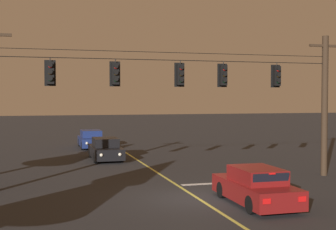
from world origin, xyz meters
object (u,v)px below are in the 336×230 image
object	(u,v)px
traffic_light_left_inner	(115,74)
traffic_light_right_inner	(223,75)
car_oncoming_lead	(106,149)
car_waiting_near_lane	(256,187)
traffic_light_leftmost	(50,73)
traffic_light_centre	(180,75)
traffic_light_rightmost	(277,76)
car_oncoming_trailing	(91,139)

from	to	relation	value
traffic_light_left_inner	traffic_light_right_inner	world-z (taller)	same
traffic_light_right_inner	car_oncoming_lead	world-z (taller)	traffic_light_right_inner
traffic_light_left_inner	car_waiting_near_lane	bearing A→B (deg)	-47.97
traffic_light_leftmost	traffic_light_centre	size ratio (longest dim) A/B	1.00
traffic_light_left_inner	traffic_light_centre	bearing A→B (deg)	0.00
traffic_light_leftmost	traffic_light_rightmost	world-z (taller)	same
traffic_light_left_inner	traffic_light_centre	distance (m)	3.02
traffic_light_right_inner	car_oncoming_trailing	size ratio (longest dim) A/B	0.28
traffic_light_leftmost	car_oncoming_lead	distance (m)	10.72
traffic_light_right_inner	car_oncoming_trailing	bearing A→B (deg)	105.19
traffic_light_leftmost	traffic_light_rightmost	xyz separation A→B (m)	(10.81, 0.00, 0.00)
traffic_light_leftmost	car_waiting_near_lane	world-z (taller)	traffic_light_leftmost
traffic_light_right_inner	car_oncoming_trailing	distance (m)	17.70
car_oncoming_lead	car_waiting_near_lane	bearing A→B (deg)	-75.37
traffic_light_centre	car_oncoming_lead	size ratio (longest dim) A/B	0.28
traffic_light_centre	traffic_light_leftmost	bearing A→B (deg)	180.00
traffic_light_leftmost	traffic_light_left_inner	size ratio (longest dim) A/B	1.00
traffic_light_right_inner	car_waiting_near_lane	distance (m)	6.65
traffic_light_left_inner	car_oncoming_lead	world-z (taller)	traffic_light_left_inner
traffic_light_left_inner	car_oncoming_trailing	distance (m)	17.13
traffic_light_rightmost	car_oncoming_trailing	world-z (taller)	traffic_light_rightmost
traffic_light_left_inner	car_oncoming_trailing	xyz separation A→B (m)	(0.67, 16.54, -4.39)
traffic_light_leftmost	traffic_light_right_inner	distance (m)	7.98
traffic_light_leftmost	car_waiting_near_lane	bearing A→B (deg)	-34.18
traffic_light_left_inner	traffic_light_centre	size ratio (longest dim) A/B	1.00
traffic_light_centre	car_oncoming_trailing	size ratio (longest dim) A/B	0.28
traffic_light_rightmost	car_oncoming_trailing	distance (m)	18.62
traffic_light_left_inner	traffic_light_centre	xyz separation A→B (m)	(3.02, 0.00, 0.00)
traffic_light_left_inner	traffic_light_rightmost	xyz separation A→B (m)	(7.99, 0.00, 0.00)
car_waiting_near_lane	car_oncoming_trailing	bearing A→B (deg)	99.98
car_waiting_near_lane	car_oncoming_lead	xyz separation A→B (m)	(-3.66, 14.02, -0.00)
traffic_light_rightmost	car_oncoming_lead	bearing A→B (deg)	128.38
traffic_light_rightmost	car_oncoming_trailing	xyz separation A→B (m)	(-7.32, 16.54, -4.39)
car_oncoming_trailing	traffic_light_right_inner	bearing A→B (deg)	-74.81
traffic_light_leftmost	car_oncoming_lead	size ratio (longest dim) A/B	0.28
traffic_light_left_inner	traffic_light_leftmost	bearing A→B (deg)	180.00
car_oncoming_lead	traffic_light_left_inner	bearing A→B (deg)	-94.98
traffic_light_rightmost	car_waiting_near_lane	xyz separation A→B (m)	(-3.54, -4.94, -4.39)
traffic_light_centre	car_waiting_near_lane	xyz separation A→B (m)	(1.43, -4.94, -4.39)
traffic_light_centre	car_oncoming_trailing	bearing A→B (deg)	98.09
traffic_light_centre	traffic_light_right_inner	size ratio (longest dim) A/B	1.00
car_waiting_near_lane	car_oncoming_trailing	distance (m)	21.81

